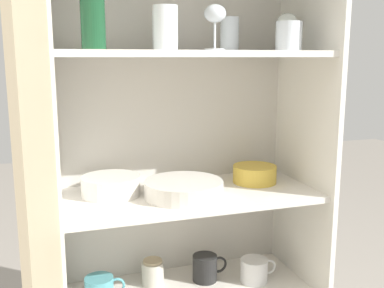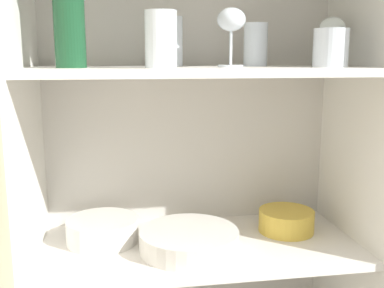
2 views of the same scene
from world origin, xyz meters
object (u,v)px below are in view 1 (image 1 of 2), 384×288
object	(u,v)px
wine_bottle	(92,5)
serving_bowl_small	(255,173)
mixing_bowl_large	(111,185)
storage_jar	(153,272)
coffee_mug_primary	(205,268)
plate_stack_white	(184,189)

from	to	relation	value
wine_bottle	serving_bowl_small	distance (m)	0.80
mixing_bowl_large	storage_jar	size ratio (longest dim) A/B	2.07
mixing_bowl_large	serving_bowl_small	distance (m)	0.52
wine_bottle	serving_bowl_small	xyz separation A→B (m)	(0.57, 0.11, -0.56)
coffee_mug_primary	storage_jar	world-z (taller)	coffee_mug_primary
mixing_bowl_large	storage_jar	distance (m)	0.38
mixing_bowl_large	coffee_mug_primary	distance (m)	0.48
wine_bottle	coffee_mug_primary	distance (m)	0.99
plate_stack_white	wine_bottle	bearing A→B (deg)	-175.19
storage_jar	serving_bowl_small	bearing A→B (deg)	-7.12
serving_bowl_small	storage_jar	world-z (taller)	serving_bowl_small
storage_jar	mixing_bowl_large	bearing A→B (deg)	-165.31
coffee_mug_primary	wine_bottle	bearing A→B (deg)	-162.22
wine_bottle	storage_jar	world-z (taller)	wine_bottle
plate_stack_white	coffee_mug_primary	size ratio (longest dim) A/B	1.96
mixing_bowl_large	storage_jar	bearing A→B (deg)	14.69
serving_bowl_small	coffee_mug_primary	bearing A→B (deg)	175.27
plate_stack_white	serving_bowl_small	world-z (taller)	serving_bowl_small
mixing_bowl_large	coffee_mug_primary	xyz separation A→B (m)	(0.34, 0.01, -0.35)
wine_bottle	storage_jar	bearing A→B (deg)	38.77
wine_bottle	plate_stack_white	distance (m)	0.63
plate_stack_white	mixing_bowl_large	world-z (taller)	mixing_bowl_large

